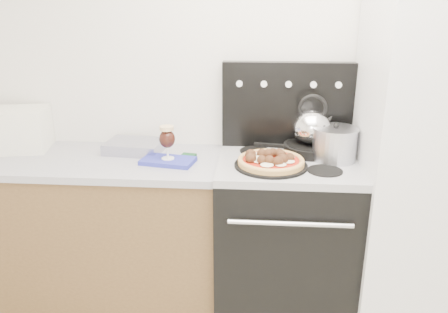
# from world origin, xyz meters

# --- Properties ---
(room_shell) EXTENTS (3.52, 3.01, 2.52)m
(room_shell) POSITION_xyz_m (0.00, 0.29, 1.25)
(room_shell) COLOR beige
(room_shell) RESTS_ON ground
(base_cabinet) EXTENTS (1.45, 0.60, 0.86)m
(base_cabinet) POSITION_xyz_m (-1.02, 1.20, 0.43)
(base_cabinet) COLOR brown
(base_cabinet) RESTS_ON ground
(countertop) EXTENTS (1.48, 0.63, 0.04)m
(countertop) POSITION_xyz_m (-1.02, 1.20, 0.88)
(countertop) COLOR #A6A6B1
(countertop) RESTS_ON base_cabinet
(stove_body) EXTENTS (0.76, 0.65, 0.88)m
(stove_body) POSITION_xyz_m (0.08, 1.18, 0.44)
(stove_body) COLOR black
(stove_body) RESTS_ON ground
(cooktop) EXTENTS (0.76, 0.65, 0.04)m
(cooktop) POSITION_xyz_m (0.08, 1.18, 0.90)
(cooktop) COLOR #ADADB2
(cooktop) RESTS_ON stove_body
(backguard) EXTENTS (0.76, 0.08, 0.50)m
(backguard) POSITION_xyz_m (0.08, 1.45, 1.17)
(backguard) COLOR black
(backguard) RESTS_ON cooktop
(fridge) EXTENTS (0.64, 0.68, 1.90)m
(fridge) POSITION_xyz_m (0.78, 1.15, 0.95)
(fridge) COLOR silver
(fridge) RESTS_ON ground
(toaster_oven) EXTENTS (0.44, 0.37, 0.25)m
(toaster_oven) POSITION_xyz_m (-1.55, 1.32, 1.02)
(toaster_oven) COLOR silver
(toaster_oven) RESTS_ON countertop
(foil_sheet) EXTENTS (0.35, 0.27, 0.06)m
(foil_sheet) POSITION_xyz_m (-0.81, 1.32, 0.93)
(foil_sheet) COLOR silver
(foil_sheet) RESTS_ON countertop
(oven_mitt) EXTENTS (0.31, 0.22, 0.02)m
(oven_mitt) POSITION_xyz_m (-0.58, 1.14, 0.91)
(oven_mitt) COLOR #2E34AB
(oven_mitt) RESTS_ON countertop
(beer_glass) EXTENTS (0.10, 0.10, 0.19)m
(beer_glass) POSITION_xyz_m (-0.58, 1.14, 1.02)
(beer_glass) COLOR black
(beer_glass) RESTS_ON oven_mitt
(pizza_pan) EXTENTS (0.48, 0.48, 0.01)m
(pizza_pan) POSITION_xyz_m (-0.01, 1.08, 0.93)
(pizza_pan) COLOR black
(pizza_pan) RESTS_ON cooktop
(pizza) EXTENTS (0.39, 0.39, 0.05)m
(pizza) POSITION_xyz_m (-0.01, 1.08, 0.96)
(pizza) COLOR #D08143
(pizza) RESTS_ON pizza_pan
(skillet) EXTENTS (0.34, 0.34, 0.05)m
(skillet) POSITION_xyz_m (0.21, 1.31, 0.95)
(skillet) COLOR black
(skillet) RESTS_ON cooktop
(tea_kettle) EXTENTS (0.22, 0.22, 0.24)m
(tea_kettle) POSITION_xyz_m (0.21, 1.31, 1.09)
(tea_kettle) COLOR silver
(tea_kettle) RESTS_ON skillet
(stock_pot) EXTENTS (0.27, 0.27, 0.17)m
(stock_pot) POSITION_xyz_m (0.33, 1.21, 1.01)
(stock_pot) COLOR silver
(stock_pot) RESTS_ON cooktop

